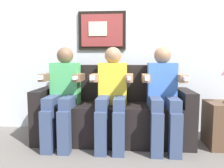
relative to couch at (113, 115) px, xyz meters
name	(u,v)px	position (x,y,z in m)	size (l,w,h in m)	color
ground_plane	(111,150)	(0.00, -0.33, -0.31)	(5.47, 5.47, 0.00)	#66605B
back_wall_assembly	(115,34)	(-0.01, 0.44, 0.99)	(4.21, 0.10, 2.60)	silver
couch	(113,115)	(0.00, 0.00, 0.00)	(1.81, 0.58, 0.90)	black
person_on_left	(63,92)	(-0.56, -0.17, 0.29)	(0.46, 0.56, 1.11)	#4CB266
person_in_middle	(112,92)	(0.00, -0.17, 0.29)	(0.46, 0.56, 1.11)	yellow
person_on_right	(163,93)	(0.56, -0.17, 0.29)	(0.46, 0.56, 1.11)	#3F72CC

